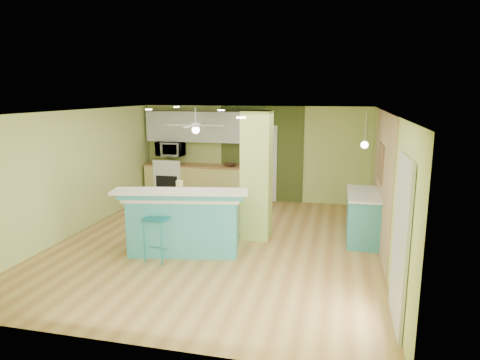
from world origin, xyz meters
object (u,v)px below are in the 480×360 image
bar_stool (160,215)px  side_counter (363,216)px  peninsula (185,220)px  canister (179,186)px  fruit_bowl (230,165)px

bar_stool → side_counter: bar_stool is taller
peninsula → side_counter: size_ratio=1.60×
peninsula → canister: bearing=118.7°
peninsula → fruit_bowl: bearing=80.8°
side_counter → fruit_bowl: (-3.27, 2.35, 0.51)m
fruit_bowl → peninsula: bearing=-88.5°
side_counter → fruit_bowl: fruit_bowl is taller
peninsula → fruit_bowl: (-0.10, 3.69, 0.41)m
peninsula → canister: 0.65m
bar_stool → canister: (0.10, 0.71, 0.37)m
bar_stool → fruit_bowl: size_ratio=3.70×
peninsula → side_counter: peninsula is taller
canister → fruit_bowl: bearing=88.8°
side_counter → canister: bearing=-161.2°
bar_stool → side_counter: (3.44, 1.84, -0.32)m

